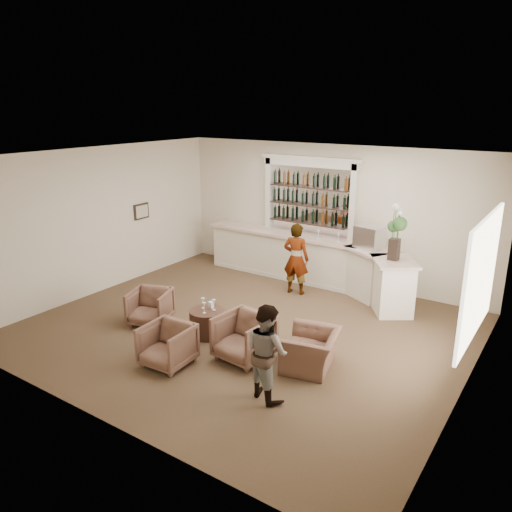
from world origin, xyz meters
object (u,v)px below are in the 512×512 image
Objects in this scene: armchair_left at (150,307)px; armchair_far at (311,350)px; sommelier at (296,259)px; flower_vase at (396,228)px; cocktail_table at (207,323)px; armchair_center at (167,345)px; guest at (267,352)px; espresso_machine at (369,237)px; bar_counter at (311,261)px; armchair_right at (244,337)px.

armchair_left is 0.79× the size of armchair_far.
sommelier is 2.38m from flower_vase.
armchair_center is (0.16, -1.24, 0.11)m from cocktail_table.
flower_vase is (0.43, 4.11, 1.06)m from guest.
armchair_left is 4.93m from espresso_machine.
armchair_far is at bearing -62.20° from bar_counter.
cocktail_table is 1.30m from armchair_left.
bar_counter reaches higher than armchair_far.
flower_vase is at bearing 161.56° from armchair_far.
flower_vase is at bearing 50.61° from cocktail_table.
sommelier is 2.15× the size of armchair_left.
armchair_left is (-1.27, -0.23, 0.10)m from cocktail_table.
cocktail_table is 4.11m from espresso_machine.
guest reaches higher than armchair_far.
flower_vase is at bearing -15.40° from bar_counter.
sommelier is at bearing -141.54° from espresso_machine.
bar_counter is at bearing 85.44° from cocktail_table.
armchair_far is at bearing -76.74° from guest.
cocktail_table is at bearing 166.78° from armchair_right.
guest is 1.92m from armchair_center.
cocktail_table is at bearing 94.68° from armchair_center.
sommelier is 1.91× the size of armchair_right.
espresso_machine is at bearing 31.25° from armchair_left.
sommelier is at bearing -89.25° from bar_counter.
cocktail_table is at bearing -129.39° from flower_vase.
armchair_right is at bearing -78.46° from bar_counter.
flower_vase is (0.75, -0.56, 0.41)m from espresso_machine.
espresso_machine is at bearing 174.43° from armchair_far.
flower_vase is at bearing -75.08° from guest.
flower_vase reaches higher than armchair_left.
sommelier is 3.32m from armchair_right.
bar_counter is at bearing -48.76° from guest.
armchair_center is at bearing -91.49° from bar_counter.
sommelier reaches higher than espresso_machine.
armchair_right is at bearing -84.38° from armchair_far.
armchair_left is at bearing 5.93° from guest.
sommelier reaches higher than armchair_far.
cocktail_table is 2.90m from sommelier.
sommelier is 1.69m from espresso_machine.
guest is at bearing -33.36° from armchair_right.
armchair_far is (0.15, 1.12, -0.42)m from guest.
espresso_machine is 0.48× the size of flower_vase.
armchair_center is 5.15m from espresso_machine.
espresso_machine is 1.02m from flower_vase.
espresso_machine is at bearing 64.28° from cocktail_table.
flower_vase is at bearing 58.81° from armchair_center.
flower_vase reaches higher than bar_counter.
bar_counter is 0.82m from sommelier.
armchair_center is (1.43, -1.02, 0.01)m from armchair_left.
armchair_far is at bearing 114.84° from sommelier.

